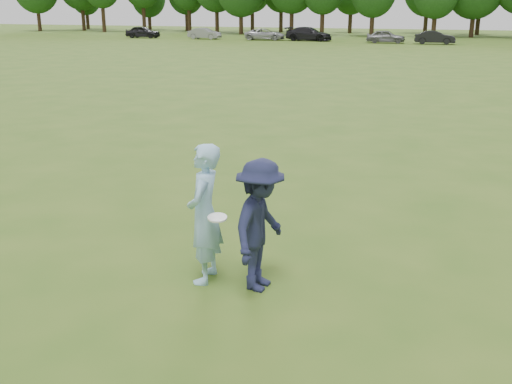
# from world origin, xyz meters

# --- Properties ---
(ground) EXTENTS (200.00, 200.00, 0.00)m
(ground) POSITION_xyz_m (0.00, 0.00, 0.00)
(ground) COLOR #355718
(ground) RESTS_ON ground
(thrower) EXTENTS (0.59, 0.81, 2.05)m
(thrower) POSITION_xyz_m (0.37, 0.30, 1.02)
(thrower) COLOR #98C9EB
(thrower) RESTS_ON ground
(defender) EXTENTS (0.79, 1.27, 1.90)m
(defender) POSITION_xyz_m (1.21, 0.33, 0.95)
(defender) COLOR #1B1E3C
(defender) RESTS_ON ground
(car_a) EXTENTS (4.33, 1.98, 1.44)m
(car_a) POSITION_xyz_m (-35.16, 59.74, 0.72)
(car_a) COLOR black
(car_a) RESTS_ON ground
(car_b) EXTENTS (3.96, 1.45, 1.30)m
(car_b) POSITION_xyz_m (-26.92, 59.90, 0.65)
(car_b) COLOR gray
(car_b) RESTS_ON ground
(car_c) EXTENTS (4.91, 2.76, 1.30)m
(car_c) POSITION_xyz_m (-19.46, 60.36, 0.65)
(car_c) COLOR #A9A9AE
(car_c) RESTS_ON ground
(car_d) EXTENTS (5.40, 2.54, 1.52)m
(car_d) POSITION_xyz_m (-14.29, 60.48, 0.76)
(car_d) COLOR black
(car_d) RESTS_ON ground
(car_e) EXTENTS (4.22, 2.06, 1.38)m
(car_e) POSITION_xyz_m (-5.53, 59.31, 0.69)
(car_e) COLOR slate
(car_e) RESTS_ON ground
(car_f) EXTENTS (4.19, 1.71, 1.35)m
(car_f) POSITION_xyz_m (-0.47, 59.14, 0.68)
(car_f) COLOR black
(car_f) RESTS_ON ground
(disc_in_play) EXTENTS (0.31, 0.31, 0.08)m
(disc_in_play) POSITION_xyz_m (0.69, 0.03, 1.10)
(disc_in_play) COLOR white
(disc_in_play) RESTS_ON ground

